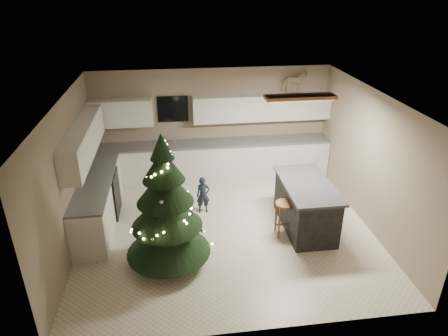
# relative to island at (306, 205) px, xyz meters

# --- Properties ---
(ground_plane) EXTENTS (5.50, 5.50, 0.00)m
(ground_plane) POSITION_rel_island_xyz_m (-1.52, 0.11, -0.48)
(ground_plane) COLOR #BDB29D
(room_shell) EXTENTS (5.52, 5.02, 2.61)m
(room_shell) POSITION_rel_island_xyz_m (-1.49, 0.11, 1.27)
(room_shell) COLOR gray
(room_shell) RESTS_ON ground_plane
(cabinetry) EXTENTS (5.50, 3.20, 2.00)m
(cabinetry) POSITION_rel_island_xyz_m (-2.43, 1.76, 0.28)
(cabinetry) COLOR silver
(cabinetry) RESTS_ON ground_plane
(island) EXTENTS (0.90, 1.70, 0.95)m
(island) POSITION_rel_island_xyz_m (0.00, 0.00, 0.00)
(island) COLOR black
(island) RESTS_ON ground_plane
(bar_stool) EXTENTS (0.35, 0.35, 0.68)m
(bar_stool) POSITION_rel_island_xyz_m (-0.47, -0.18, 0.03)
(bar_stool) COLOR #97562E
(bar_stool) RESTS_ON ground_plane
(christmas_tree) EXTENTS (1.47, 1.42, 2.35)m
(christmas_tree) POSITION_rel_island_xyz_m (-2.62, -0.71, 0.49)
(christmas_tree) COLOR #3F2816
(christmas_tree) RESTS_ON ground_plane
(toddler) EXTENTS (0.30, 0.21, 0.78)m
(toddler) POSITION_rel_island_xyz_m (-1.90, 0.81, -0.09)
(toddler) COLOR black
(toddler) RESTS_ON ground_plane
(rocking_horse) EXTENTS (0.60, 0.34, 0.50)m
(rocking_horse) POSITION_rel_island_xyz_m (0.38, 2.43, 1.78)
(rocking_horse) COLOR #97562E
(rocking_horse) RESTS_ON cabinetry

